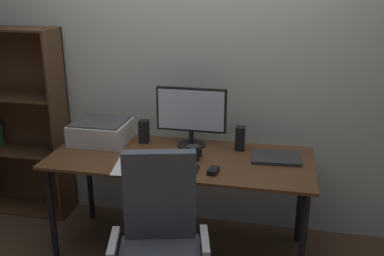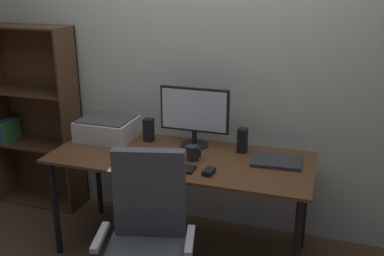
{
  "view_description": "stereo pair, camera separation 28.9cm",
  "coord_description": "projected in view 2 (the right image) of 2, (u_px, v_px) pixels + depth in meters",
  "views": [
    {
      "loc": [
        0.64,
        -2.66,
        1.9
      ],
      "look_at": [
        0.08,
        0.02,
        0.95
      ],
      "focal_mm": 41.07,
      "sensor_mm": 36.0,
      "label": 1
    },
    {
      "loc": [
        0.92,
        -2.58,
        1.9
      ],
      "look_at": [
        0.08,
        0.02,
        0.95
      ],
      "focal_mm": 41.07,
      "sensor_mm": 36.0,
      "label": 2
    }
  ],
  "objects": [
    {
      "name": "ground_plane",
      "position": [
        181.0,
        250.0,
        3.21
      ],
      "size": [
        12.0,
        12.0,
        0.0
      ],
      "primitive_type": "plane",
      "color": "#4C3826"
    },
    {
      "name": "back_wall",
      "position": [
        203.0,
        61.0,
        3.26
      ],
      "size": [
        6.4,
        0.1,
        2.6
      ],
      "primitive_type": "cube",
      "color": "beige",
      "rests_on": "ground"
    },
    {
      "name": "desk",
      "position": [
        181.0,
        167.0,
        2.99
      ],
      "size": [
        1.77,
        0.72,
        0.74
      ],
      "color": "#56351E",
      "rests_on": "ground"
    },
    {
      "name": "monitor",
      "position": [
        194.0,
        113.0,
        3.08
      ],
      "size": [
        0.5,
        0.2,
        0.43
      ],
      "color": "black",
      "rests_on": "desk"
    },
    {
      "name": "keyboard",
      "position": [
        172.0,
        167.0,
        2.78
      ],
      "size": [
        0.29,
        0.11,
        0.02
      ],
      "primitive_type": "cube",
      "rotation": [
        0.0,
        0.0,
        -0.01
      ],
      "color": "black",
      "rests_on": "desk"
    },
    {
      "name": "mouse",
      "position": [
        209.0,
        172.0,
        2.7
      ],
      "size": [
        0.07,
        0.1,
        0.03
      ],
      "primitive_type": "cube",
      "rotation": [
        0.0,
        0.0,
        -0.14
      ],
      "color": "black",
      "rests_on": "desk"
    },
    {
      "name": "coffee_mug",
      "position": [
        193.0,
        153.0,
        2.9
      ],
      "size": [
        0.1,
        0.08,
        0.1
      ],
      "color": "black",
      "rests_on": "desk"
    },
    {
      "name": "laptop",
      "position": [
        276.0,
        161.0,
        2.87
      ],
      "size": [
        0.34,
        0.25,
        0.02
      ],
      "primitive_type": "cube",
      "rotation": [
        0.0,
        0.0,
        0.07
      ],
      "color": "#2D2D30",
      "rests_on": "desk"
    },
    {
      "name": "speaker_left",
      "position": [
        149.0,
        130.0,
        3.22
      ],
      "size": [
        0.06,
        0.07,
        0.17
      ],
      "primitive_type": "cube",
      "color": "black",
      "rests_on": "desk"
    },
    {
      "name": "speaker_right",
      "position": [
        242.0,
        140.0,
        3.02
      ],
      "size": [
        0.06,
        0.07,
        0.17
      ],
      "primitive_type": "cube",
      "color": "black",
      "rests_on": "desk"
    },
    {
      "name": "printer",
      "position": [
        107.0,
        128.0,
        3.27
      ],
      "size": [
        0.4,
        0.34,
        0.16
      ],
      "color": "silver",
      "rests_on": "desk"
    },
    {
      "name": "paper_sheet",
      "position": [
        130.0,
        163.0,
        2.86
      ],
      "size": [
        0.25,
        0.32,
        0.0
      ],
      "primitive_type": "cube",
      "rotation": [
        0.0,
        0.0,
        0.14
      ],
      "color": "white",
      "rests_on": "desk"
    },
    {
      "name": "office_chair",
      "position": [
        147.0,
        252.0,
        2.41
      ],
      "size": [
        0.57,
        0.56,
        1.01
      ],
      "rotation": [
        0.0,
        0.0,
        0.25
      ],
      "color": "#B7BABC",
      "rests_on": "ground"
    },
    {
      "name": "bookshelf",
      "position": [
        36.0,
        118.0,
        3.7
      ],
      "size": [
        0.74,
        0.28,
        1.53
      ],
      "color": "#4C331E",
      "rests_on": "ground"
    }
  ]
}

